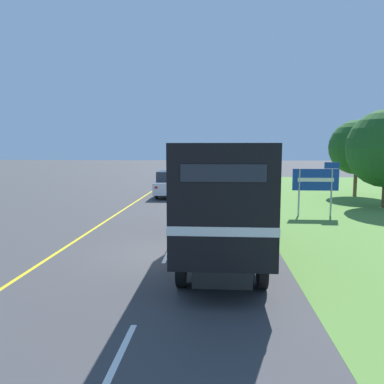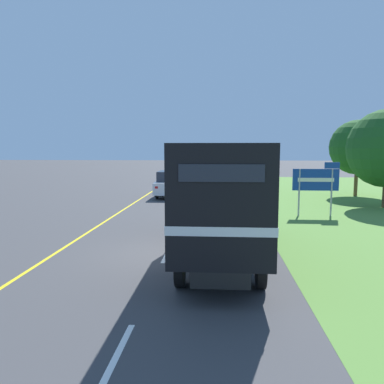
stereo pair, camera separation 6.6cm
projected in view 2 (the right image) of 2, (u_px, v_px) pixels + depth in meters
The scene contains 12 objects.
ground_plane at pixel (167, 254), 12.31m from camera, with size 200.00×200.00×0.00m, color #3D3D3F.
edge_line_yellow at pixel (124, 210), 21.25m from camera, with size 0.12×51.33×0.01m, color yellow.
centre_dash_nearest at pixel (113, 362), 6.06m from camera, with size 0.12×2.60×0.01m, color white.
centre_dash_near at pixel (168, 251), 12.60m from camera, with size 0.12×2.60×0.01m, color white.
centre_dash_mid_a at pixel (185, 216), 19.14m from camera, with size 0.12×2.60×0.01m, color white.
centre_dash_mid_b at pixel (194, 199), 25.67m from camera, with size 0.12×2.60×0.01m, color white.
centre_dash_far at pixel (199, 189), 32.21m from camera, with size 0.12×2.60×0.01m, color white.
centre_dash_farthest at pixel (202, 182), 38.75m from camera, with size 0.12×2.60×0.01m, color white.
horse_trailer_truck at pixel (220, 195), 11.67m from camera, with size 2.35×8.67×3.56m.
lead_car_white at pixel (170, 184), 26.99m from camera, with size 1.80×4.58×1.86m.
highway_sign at pixel (317, 181), 19.05m from camera, with size 2.32×0.09×2.77m.
roadside_tree_mid at pixel (358, 147), 27.05m from camera, with size 3.95×3.95×5.53m.
Camera 2 is at (1.68, -11.90, 3.44)m, focal length 35.00 mm.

